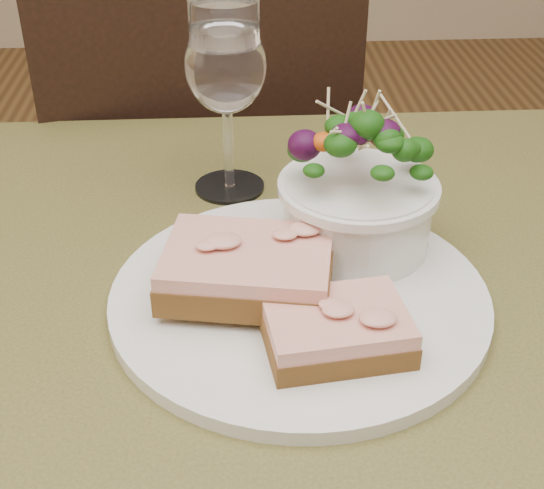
{
  "coord_description": "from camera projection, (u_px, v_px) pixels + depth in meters",
  "views": [
    {
      "loc": [
        -0.03,
        -0.46,
        1.12
      ],
      "look_at": [
        -0.0,
        0.02,
        0.81
      ],
      "focal_mm": 50.0,
      "sensor_mm": 36.0,
      "label": 1
    }
  ],
  "objects": [
    {
      "name": "cafe_table",
      "position": [
        273.0,
        417.0,
        0.64
      ],
      "size": [
        0.8,
        0.8,
        0.75
      ],
      "color": "#433F1C",
      "rests_on": "ground"
    },
    {
      "name": "chair_far",
      "position": [
        196.0,
        304.0,
        1.35
      ],
      "size": [
        0.51,
        0.51,
        0.9
      ],
      "rotation": [
        0.0,
        0.0,
        3.39
      ],
      "color": "black",
      "rests_on": "ground"
    },
    {
      "name": "dinner_plate",
      "position": [
        299.0,
        297.0,
        0.6
      ],
      "size": [
        0.3,
        0.3,
        0.01
      ],
      "primitive_type": "cylinder",
      "color": "white",
      "rests_on": "cafe_table"
    },
    {
      "name": "sandwich_front",
      "position": [
        336.0,
        329.0,
        0.54
      ],
      "size": [
        0.11,
        0.09,
        0.03
      ],
      "rotation": [
        0.0,
        0.0,
        0.13
      ],
      "color": "#452A12",
      "rests_on": "dinner_plate"
    },
    {
      "name": "sandwich_back",
      "position": [
        248.0,
        268.0,
        0.58
      ],
      "size": [
        0.14,
        0.12,
        0.03
      ],
      "rotation": [
        0.0,
        0.0,
        -0.18
      ],
      "color": "#452A12",
      "rests_on": "dinner_plate"
    },
    {
      "name": "ramekin",
      "position": [
        212.0,
        263.0,
        0.6
      ],
      "size": [
        0.07,
        0.07,
        0.04
      ],
      "color": "silver",
      "rests_on": "dinner_plate"
    },
    {
      "name": "salad_bowl",
      "position": [
        359.0,
        184.0,
        0.62
      ],
      "size": [
        0.12,
        0.12,
        0.13
      ],
      "color": "white",
      "rests_on": "dinner_plate"
    },
    {
      "name": "garnish",
      "position": [
        197.0,
        236.0,
        0.65
      ],
      "size": [
        0.05,
        0.04,
        0.02
      ],
      "color": "#123309",
      "rests_on": "dinner_plate"
    },
    {
      "name": "wine_glass",
      "position": [
        226.0,
        71.0,
        0.7
      ],
      "size": [
        0.08,
        0.08,
        0.18
      ],
      "color": "white",
      "rests_on": "cafe_table"
    }
  ]
}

